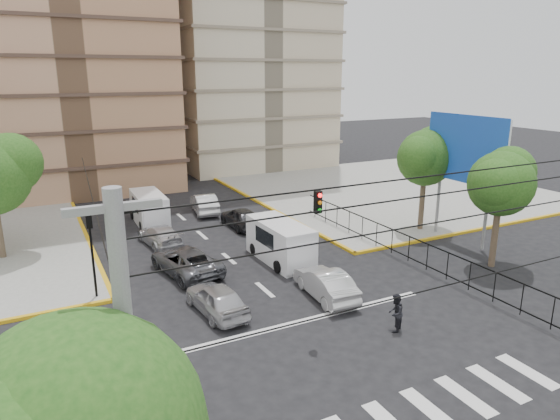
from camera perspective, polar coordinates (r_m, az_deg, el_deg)
ground at (r=21.93m, az=4.03°, el=-13.91°), size 160.00×160.00×0.00m
sidewalk_ne at (r=48.29m, az=12.18°, el=2.33°), size 26.00×26.00×0.15m
crosswalk_stripes at (r=17.93m, az=14.74°, el=-21.91°), size 12.00×2.40×0.01m
stop_line at (r=22.83m, az=2.44°, el=-12.61°), size 13.00×0.40×0.01m
park_fence at (r=30.15m, az=14.39°, el=-5.93°), size 0.10×22.50×1.66m
billboard at (r=33.44m, az=20.47°, el=6.32°), size 0.36×6.20×8.10m
tree_park_a at (r=30.03m, az=24.05°, el=3.09°), size 4.41×3.60×6.83m
tree_park_c at (r=35.36m, az=16.39°, el=6.03°), size 4.65×3.80×7.25m
traffic_light_nw at (r=25.36m, az=-20.82°, el=-3.10°), size 0.28×0.22×4.40m
traffic_light_hanging at (r=18.08m, az=7.71°, el=-0.21°), size 18.00×9.12×0.92m
van_right_lane at (r=29.05m, az=0.27°, el=-3.86°), size 2.18×5.23×2.34m
van_left_lane at (r=37.54m, az=-14.63°, el=0.03°), size 2.10×5.00×2.23m
car_silver_front_left at (r=23.43m, az=-7.25°, el=-10.02°), size 2.07×4.33×1.43m
car_white_front_right at (r=24.89m, az=5.22°, el=-8.35°), size 1.85×4.51×1.45m
car_grey_mid_left at (r=28.05m, az=-10.73°, el=-5.74°), size 3.28×5.60×1.46m
car_silver_rear_left at (r=32.97m, az=-13.55°, el=-2.82°), size 2.33×4.66×1.30m
car_darkgrey_mid_right at (r=35.68m, az=-4.48°, el=-0.87°), size 1.87×4.43×1.50m
car_white_rear_right at (r=39.86m, az=-8.64°, el=0.76°), size 2.27×4.80×1.52m
pedestrian_crosswalk at (r=22.24m, az=13.05°, el=-11.39°), size 1.04×1.00×1.69m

